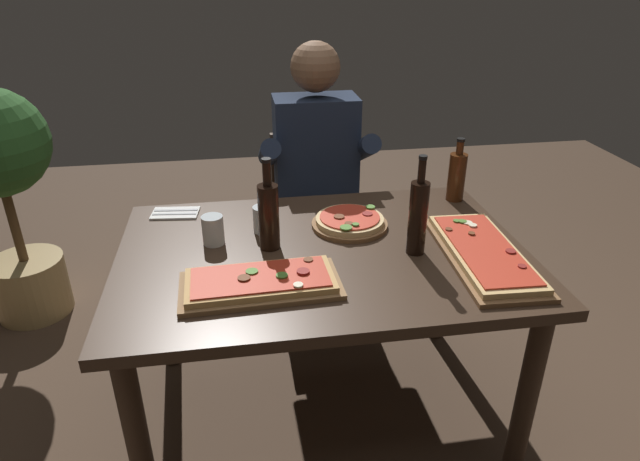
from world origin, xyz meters
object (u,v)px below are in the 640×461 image
(vinegar_bottle_green, at_px, (418,216))
(potted_plant_corner, at_px, (2,181))
(dining_table, at_px, (322,273))
(tumbler_near_camera, at_px, (213,230))
(wine_bottle_dark, at_px, (457,176))
(diner_chair, at_px, (314,213))
(tumbler_far_side, at_px, (263,221))
(seated_diner, at_px, (317,173))
(pizza_rectangular_left, at_px, (483,253))
(pizza_rectangular_front, at_px, (261,282))
(oil_bottle_amber, at_px, (269,214))
(pizza_round_far, at_px, (350,222))

(vinegar_bottle_green, height_order, potted_plant_corner, potted_plant_corner)
(dining_table, bearing_deg, tumbler_near_camera, 163.84)
(dining_table, height_order, wine_bottle_dark, wine_bottle_dark)
(diner_chair, bearing_deg, dining_table, -96.35)
(tumbler_far_side, xyz_separation_m, potted_plant_corner, (-1.16, 0.74, -0.06))
(diner_chair, relative_size, seated_diner, 0.65)
(pizza_rectangular_left, bearing_deg, wine_bottle_dark, 79.54)
(dining_table, height_order, pizza_rectangular_front, pizza_rectangular_front)
(wine_bottle_dark, relative_size, oil_bottle_amber, 0.81)
(dining_table, xyz_separation_m, pizza_rectangular_left, (0.53, -0.14, 0.11))
(pizza_round_far, distance_m, wine_bottle_dark, 0.53)
(diner_chair, bearing_deg, pizza_rectangular_left, -66.67)
(pizza_rectangular_front, bearing_deg, diner_chair, 73.31)
(diner_chair, bearing_deg, pizza_round_far, -87.03)
(diner_chair, bearing_deg, tumbler_near_camera, -121.90)
(dining_table, height_order, potted_plant_corner, potted_plant_corner)
(pizza_rectangular_front, xyz_separation_m, tumbler_far_side, (0.03, 0.39, 0.02))
(pizza_round_far, relative_size, diner_chair, 0.33)
(tumbler_near_camera, bearing_deg, wine_bottle_dark, 13.79)
(pizza_rectangular_front, relative_size, potted_plant_corner, 0.43)
(pizza_rectangular_left, xyz_separation_m, oil_bottle_amber, (-0.70, 0.19, 0.11))
(potted_plant_corner, bearing_deg, diner_chair, -2.57)
(oil_bottle_amber, height_order, tumbler_far_side, oil_bottle_amber)
(pizza_rectangular_front, relative_size, wine_bottle_dark, 1.89)
(pizza_rectangular_left, distance_m, tumbler_near_camera, 0.93)
(oil_bottle_amber, relative_size, tumbler_near_camera, 3.10)
(tumbler_near_camera, bearing_deg, oil_bottle_amber, -17.38)
(pizza_rectangular_left, bearing_deg, potted_plant_corner, 150.49)
(tumbler_far_side, xyz_separation_m, diner_chair, (0.29, 0.68, -0.30))
(tumbler_near_camera, distance_m, potted_plant_corner, 1.28)
(pizza_rectangular_left, height_order, seated_diner, seated_diner)
(tumbler_near_camera, bearing_deg, seated_diner, 53.44)
(pizza_rectangular_left, height_order, vinegar_bottle_green, vinegar_bottle_green)
(pizza_rectangular_left, bearing_deg, pizza_round_far, 142.12)
(vinegar_bottle_green, distance_m, seated_diner, 0.84)
(pizza_rectangular_front, bearing_deg, wine_bottle_dark, 33.73)
(dining_table, relative_size, tumbler_far_side, 14.27)
(pizza_rectangular_front, xyz_separation_m, potted_plant_corner, (-1.13, 1.13, -0.04))
(pizza_rectangular_front, xyz_separation_m, oil_bottle_amber, (0.05, 0.26, 0.11))
(wine_bottle_dark, relative_size, diner_chair, 0.30)
(pizza_rectangular_front, relative_size, vinegar_bottle_green, 1.43)
(oil_bottle_amber, relative_size, potted_plant_corner, 0.28)
(tumbler_far_side, bearing_deg, tumbler_near_camera, -159.20)
(vinegar_bottle_green, relative_size, diner_chair, 0.40)
(pizza_rectangular_front, distance_m, seated_diner, 1.00)
(potted_plant_corner, bearing_deg, seated_diner, -7.29)
(pizza_rectangular_left, xyz_separation_m, wine_bottle_dark, (0.09, 0.49, 0.09))
(dining_table, height_order, seated_diner, seated_diner)
(pizza_rectangular_left, distance_m, seated_diner, 0.98)
(pizza_rectangular_left, relative_size, tumbler_far_side, 6.02)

